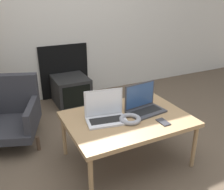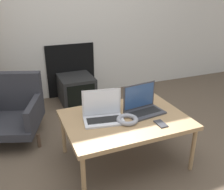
% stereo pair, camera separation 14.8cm
% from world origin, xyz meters
% --- Properties ---
extents(ground_plane, '(14.00, 14.00, 0.00)m').
position_xyz_m(ground_plane, '(0.00, 0.00, 0.00)').
color(ground_plane, brown).
extents(wall_back, '(7.00, 0.08, 2.60)m').
position_xyz_m(wall_back, '(-0.00, 1.96, 1.29)').
color(wall_back, beige).
rests_on(wall_back, ground_plane).
extents(table, '(1.04, 0.75, 0.44)m').
position_xyz_m(table, '(0.00, 0.20, 0.41)').
color(table, '#9E7A51').
rests_on(table, ground_plane).
extents(laptop_left, '(0.36, 0.25, 0.25)m').
position_xyz_m(laptop_left, '(-0.19, 0.24, 0.50)').
color(laptop_left, silver).
rests_on(laptop_left, table).
extents(laptop_right, '(0.35, 0.24, 0.25)m').
position_xyz_m(laptop_right, '(0.19, 0.24, 0.50)').
color(laptop_right, '#38383D').
rests_on(laptop_right, table).
extents(headphones, '(0.18, 0.18, 0.04)m').
position_xyz_m(headphones, '(-0.02, 0.13, 0.46)').
color(headphones, gray).
rests_on(headphones, table).
extents(phone, '(0.07, 0.12, 0.01)m').
position_xyz_m(phone, '(0.22, -0.01, 0.45)').
color(phone, '#333338').
rests_on(phone, table).
extents(tv, '(0.45, 0.51, 0.37)m').
position_xyz_m(tv, '(-0.06, 1.66, 0.18)').
color(tv, black).
rests_on(tv, ground_plane).
extents(armchair, '(0.73, 0.77, 0.65)m').
position_xyz_m(armchair, '(-0.89, 1.06, 0.30)').
color(armchair, '#2D2D33').
rests_on(armchair, ground_plane).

